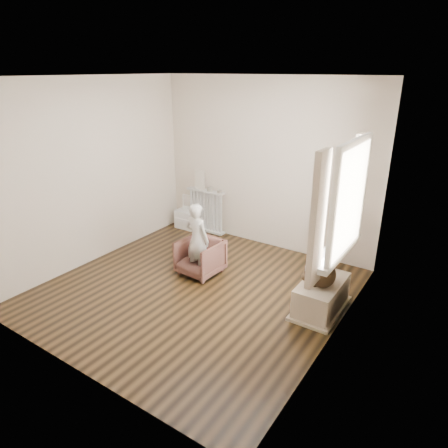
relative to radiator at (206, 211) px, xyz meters
The scene contains 20 objects.
floor 2.02m from the radiator, 58.17° to the right, with size 3.60×3.60×0.01m, color black.
ceiling 2.97m from the radiator, 58.17° to the right, with size 3.60×3.60×0.01m, color white.
back_wall 1.39m from the radiator, ahead, with size 3.60×0.02×2.60m, color silver.
front_wall 3.75m from the radiator, 73.32° to the right, with size 3.60×0.02×2.60m, color silver.
left_wall 2.06m from the radiator, 114.26° to the right, with size 0.02×3.60×2.60m, color silver.
right_wall 3.43m from the radiator, 30.58° to the right, with size 0.02×3.60×2.60m, color silver.
window 3.30m from the radiator, 26.21° to the right, with size 0.03×0.90×1.10m, color white.
window_sill 3.08m from the radiator, 26.96° to the right, with size 0.22×1.10×0.06m, color silver.
curtain_left 3.47m from the radiator, 35.91° to the right, with size 0.06×0.26×1.30m, color #BEAD93.
curtain_right 2.98m from the radiator, 16.74° to the right, with size 0.06×0.26×1.30m, color #BEAD93.
radiator is the anchor object (origin of this frame).
paper_doll 0.54m from the radiator, behind, with size 0.19×0.02×0.32m, color beige.
tin_a 0.41m from the radiator, ahead, with size 0.10×0.10×0.06m, color #A59E8C.
tin_b 0.48m from the radiator, ahead, with size 0.08×0.08×0.05m, color #A59E8C.
toy_vanity 0.42m from the radiator, behind, with size 0.38×0.27×0.59m, color silver.
armchair 1.54m from the radiator, 57.08° to the right, with size 0.54×0.55×0.50m, color #533027.
child 1.58m from the radiator, 58.06° to the right, with size 0.37×0.24×1.02m, color beige.
toy_bench 2.85m from the radiator, 25.54° to the right, with size 0.42×0.80×0.38m, color beige.
teddy_bear 2.91m from the radiator, 27.07° to the right, with size 0.39×0.30×0.48m, color #322315, non-canonical shape.
plush_cat 3.08m from the radiator, 26.50° to the right, with size 0.15×0.25×0.21m, color #6B655A, non-canonical shape.
Camera 1 is at (2.81, -3.55, 2.68)m, focal length 32.00 mm.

